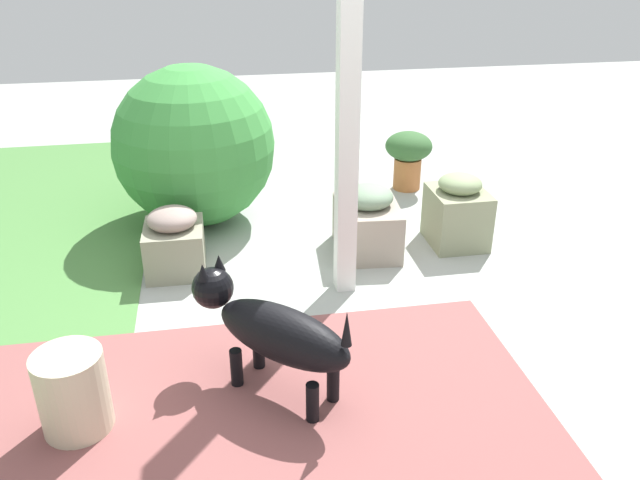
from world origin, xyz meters
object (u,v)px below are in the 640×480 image
(porch_pillar, at_px, (348,100))
(round_shrub, at_px, (194,146))
(stone_planter_far, at_px, (174,242))
(ceramic_urn, at_px, (73,394))
(stone_planter_near, at_px, (367,222))
(dog, at_px, (272,329))
(stone_planter_nearest, at_px, (457,212))
(terracotta_pot_broad, at_px, (408,154))

(porch_pillar, bearing_deg, round_shrub, 36.40)
(stone_planter_far, bearing_deg, ceramic_urn, 164.69)
(porch_pillar, relative_size, round_shrub, 2.00)
(porch_pillar, height_order, stone_planter_far, porch_pillar)
(stone_planter_near, height_order, dog, dog)
(stone_planter_nearest, bearing_deg, dog, 133.71)
(stone_planter_far, relative_size, dog, 0.59)
(dog, bearing_deg, stone_planter_nearest, -46.29)
(round_shrub, distance_m, ceramic_urn, 2.07)
(stone_planter_nearest, height_order, terracotta_pot_broad, stone_planter_nearest)
(terracotta_pot_broad, bearing_deg, stone_planter_near, 150.27)
(round_shrub, bearing_deg, stone_planter_far, 168.56)
(terracotta_pot_broad, height_order, ceramic_urn, terracotta_pot_broad)
(dog, bearing_deg, ceramic_urn, 97.79)
(terracotta_pot_broad, bearing_deg, ceramic_urn, 138.26)
(porch_pillar, distance_m, stone_planter_near, 0.99)
(stone_planter_nearest, bearing_deg, terracotta_pot_broad, 1.48)
(porch_pillar, height_order, stone_planter_near, porch_pillar)
(stone_planter_nearest, xyz_separation_m, stone_planter_far, (-0.06, 1.74, -0.03))
(stone_planter_nearest, xyz_separation_m, terracotta_pot_broad, (0.97, 0.03, 0.06))
(terracotta_pot_broad, relative_size, ceramic_urn, 1.22)
(stone_planter_near, distance_m, terracotta_pot_broad, 1.12)
(stone_planter_near, xyz_separation_m, dog, (-1.23, 0.71, 0.12))
(stone_planter_near, height_order, ceramic_urn, stone_planter_near)
(stone_planter_near, relative_size, terracotta_pot_broad, 1.14)
(dog, relative_size, ceramic_urn, 1.85)
(stone_planter_near, xyz_separation_m, terracotta_pot_broad, (0.97, -0.56, 0.08))
(round_shrub, height_order, ceramic_urn, round_shrub)
(porch_pillar, xyz_separation_m, ceramic_urn, (-0.92, 1.28, -0.87))
(stone_planter_nearest, bearing_deg, ceramic_urn, 122.81)
(stone_planter_nearest, height_order, dog, dog)
(porch_pillar, xyz_separation_m, dog, (-0.81, 0.49, -0.74))
(dog, bearing_deg, porch_pillar, -30.90)
(porch_pillar, xyz_separation_m, stone_planter_nearest, (0.43, -0.81, -0.84))
(round_shrub, distance_m, dog, 1.91)
(terracotta_pot_broad, xyz_separation_m, dog, (-2.20, 1.27, 0.04))
(stone_planter_far, relative_size, ceramic_urn, 1.09)
(stone_planter_nearest, distance_m, round_shrub, 1.75)
(porch_pillar, distance_m, dog, 1.20)
(stone_planter_near, height_order, terracotta_pot_broad, terracotta_pot_broad)
(stone_planter_near, bearing_deg, stone_planter_far, 92.74)
(stone_planter_near, bearing_deg, stone_planter_nearest, -89.24)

